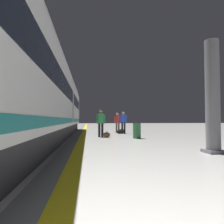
% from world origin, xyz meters
% --- Properties ---
extents(safety_line_strip, '(0.36, 80.00, 0.01)m').
position_xyz_m(safety_line_strip, '(-0.65, 10.00, 0.00)').
color(safety_line_strip, yellow).
rests_on(safety_line_strip, ground).
extents(tactile_edge_band, '(0.62, 80.00, 0.01)m').
position_xyz_m(tactile_edge_band, '(-0.98, 10.00, 0.00)').
color(tactile_edge_band, slate).
rests_on(tactile_edge_band, ground).
extents(high_speed_train, '(2.94, 35.40, 4.97)m').
position_xyz_m(high_speed_train, '(-2.76, 7.62, 2.51)').
color(high_speed_train, '#38383D').
rests_on(high_speed_train, ground).
extents(passenger_near, '(0.52, 0.27, 1.71)m').
position_xyz_m(passenger_near, '(2.34, 15.91, 0.99)').
color(passenger_near, black).
rests_on(passenger_near, ground).
extents(duffel_bag_near, '(0.44, 0.26, 0.36)m').
position_xyz_m(duffel_bag_near, '(2.02, 15.79, 0.15)').
color(duffel_bag_near, black).
rests_on(duffel_bag_near, ground).
extents(passenger_mid, '(0.53, 0.22, 1.70)m').
position_xyz_m(passenger_mid, '(0.45, 13.06, 0.99)').
color(passenger_mid, black).
rests_on(passenger_mid, ground).
extents(duffel_bag_mid, '(0.44, 0.26, 0.36)m').
position_xyz_m(duffel_bag_mid, '(0.77, 12.80, 0.15)').
color(duffel_bag_mid, brown).
rests_on(duffel_bag_mid, ground).
extents(passenger_far, '(0.51, 0.25, 1.65)m').
position_xyz_m(passenger_far, '(2.01, 16.61, 0.96)').
color(passenger_far, brown).
rests_on(passenger_far, ground).
extents(duffel_bag_far, '(0.44, 0.26, 0.36)m').
position_xyz_m(duffel_bag_far, '(2.33, 16.47, 0.15)').
color(duffel_bag_far, brown).
rests_on(duffel_bag_far, ground).
extents(platform_pillar, '(0.56, 0.56, 3.60)m').
position_xyz_m(platform_pillar, '(3.61, 6.86, 1.72)').
color(platform_pillar, slate).
rests_on(platform_pillar, ground).
extents(waste_bin, '(0.46, 0.46, 0.91)m').
position_xyz_m(waste_bin, '(2.41, 11.96, 0.46)').
color(waste_bin, '#2D6638').
rests_on(waste_bin, ground).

